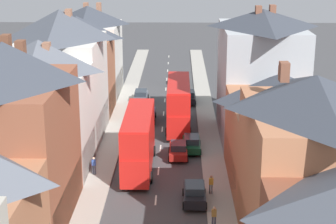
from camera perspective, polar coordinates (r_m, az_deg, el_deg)
The scene contains 17 objects.
pavement_left at distance 59.03m, azimuth -5.67°, elevation -2.89°, with size 2.20×104.00×0.14m, color #A8A399.
pavement_right at distance 58.72m, azimuth 4.28°, elevation -2.96°, with size 2.20×104.00×0.14m, color #A8A399.
centre_line_dashes at distance 56.80m, azimuth -0.77°, elevation -3.68°, with size 0.14×97.80×0.01m.
terrace_row_left at distance 45.13m, azimuth -14.33°, elevation -1.31°, with size 8.00×74.67×14.68m.
terrace_row_right at distance 39.22m, azimuth 13.45°, elevation -4.91°, with size 8.00×56.42×13.97m.
double_decker_bus_lead at distance 50.77m, azimuth -3.02°, elevation -2.85°, with size 2.74×10.80×5.30m.
double_decker_bus_mid_street at distance 62.18m, azimuth 1.07°, elevation 0.87°, with size 2.74×10.80×5.30m.
car_near_blue at distance 73.08m, azimuth -2.77°, elevation 1.64°, with size 1.90×4.59×1.59m.
car_near_silver at distance 65.05m, azimuth -2.10°, elevation -0.23°, with size 1.90×4.60×1.68m.
car_parked_left_a at distance 82.13m, azimuth 1.08°, elevation 3.36°, with size 1.90×4.41×1.60m.
car_parked_right_a at distance 55.82m, azimuth 2.39°, elevation -3.20°, with size 1.90×4.18×1.59m.
car_mid_black at distance 72.58m, azimuth 2.10°, elevation 1.56°, with size 1.90×4.29×1.65m.
car_parked_left_b at distance 54.06m, azimuth 1.05°, elevation -3.87°, with size 1.90×3.91×1.58m.
car_far_grey at distance 44.99m, azimuth 2.71°, elevation -8.23°, with size 1.90×4.01×1.69m.
pedestrian_mid_right at distance 41.21m, azimuth 4.69°, elevation -10.45°, with size 0.36×0.22×1.61m.
pedestrian_far_left at distance 46.26m, azimuth 4.40°, elevation -7.27°, with size 0.36×0.22×1.61m.
pedestrian_far_right at distance 50.34m, azimuth -7.54°, elevation -5.33°, with size 0.36×0.22×1.61m.
Camera 1 is at (1.77, -17.19, 19.83)m, focal length 60.00 mm.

